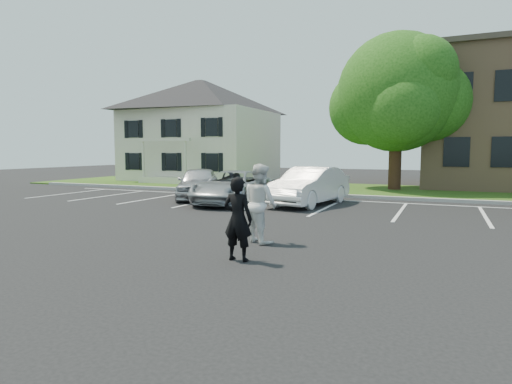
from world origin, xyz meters
TOP-DOWN VIEW (x-y plane):
  - ground_plane at (0.00, 0.00)m, footprint 90.00×90.00m
  - curb at (0.00, 12.00)m, footprint 40.00×0.30m
  - grass_strip at (0.00, 16.00)m, footprint 44.00×8.00m
  - stall_lines at (1.40, 8.95)m, footprint 34.00×5.36m
  - house at (-13.00, 19.97)m, footprint 10.30×9.22m
  - tree at (1.74, 16.89)m, footprint 7.80×7.20m
  - man_black_suit at (0.40, -0.84)m, footprint 0.64×0.43m
  - man_white_shirt at (0.12, 1.00)m, footprint 1.20×1.14m
  - car_silver_west at (-6.31, 8.62)m, footprint 3.51×4.77m
  - car_silver_minivan at (-4.11, 7.79)m, footprint 2.79×5.26m
  - car_white_sedan at (-0.91, 8.62)m, footprint 2.46×5.03m

SIDE VIEW (x-z plane):
  - ground_plane at x=0.00m, z-range 0.00..0.00m
  - stall_lines at x=1.40m, z-range 0.00..0.01m
  - grass_strip at x=0.00m, z-range 0.00..0.08m
  - curb at x=0.00m, z-range 0.00..0.15m
  - car_silver_minivan at x=-4.11m, z-range 0.00..1.41m
  - car_silver_west at x=-6.31m, z-range 0.00..1.51m
  - car_white_sedan at x=-0.91m, z-range 0.00..1.59m
  - man_black_suit at x=0.40m, z-range 0.00..1.74m
  - man_white_shirt at x=0.12m, z-range 0.00..1.95m
  - house at x=-13.00m, z-range 0.03..7.63m
  - tree at x=1.74m, z-range 0.95..9.75m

